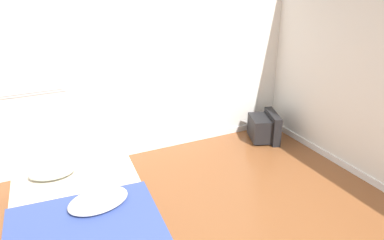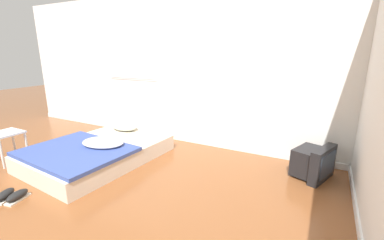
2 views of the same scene
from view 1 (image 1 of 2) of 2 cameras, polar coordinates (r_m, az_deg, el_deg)
wall_back at (r=4.94m, az=-13.33°, el=7.75°), size 7.80×0.08×2.60m
mattress_bed at (r=4.07m, az=-16.38°, el=-14.01°), size 1.54×2.05×0.38m
crt_tv at (r=5.81m, az=11.02°, el=-1.10°), size 0.54×0.61×0.44m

